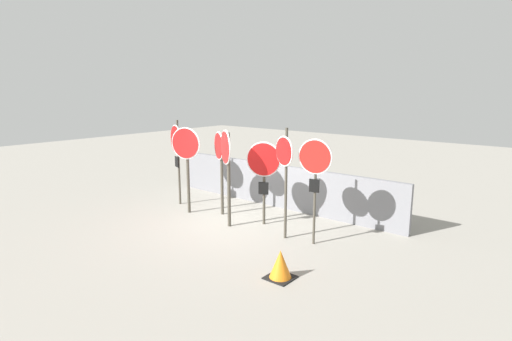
{
  "coord_description": "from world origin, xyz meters",
  "views": [
    {
      "loc": [
        6.6,
        -7.18,
        3.32
      ],
      "look_at": [
        0.68,
        0.0,
        1.43
      ],
      "focal_mm": 28.0,
      "sensor_mm": 36.0,
      "label": 1
    }
  ],
  "objects_px": {
    "stop_sign_6": "(315,166)",
    "stop_sign_5": "(285,163)",
    "stop_sign_0": "(176,146)",
    "stop_sign_1": "(186,152)",
    "stop_sign_2": "(220,157)",
    "traffic_cone_0": "(280,264)",
    "stop_sign_4": "(264,166)",
    "stop_sign_3": "(227,159)"
  },
  "relations": [
    {
      "from": "stop_sign_3",
      "to": "traffic_cone_0",
      "type": "distance_m",
      "value": 3.32
    },
    {
      "from": "stop_sign_2",
      "to": "stop_sign_6",
      "type": "xyz_separation_m",
      "value": [
        3.05,
        -0.26,
        0.17
      ]
    },
    {
      "from": "stop_sign_1",
      "to": "stop_sign_5",
      "type": "distance_m",
      "value": 3.14
    },
    {
      "from": "stop_sign_0",
      "to": "stop_sign_2",
      "type": "bearing_deg",
      "value": 23.58
    },
    {
      "from": "stop_sign_0",
      "to": "stop_sign_6",
      "type": "distance_m",
      "value": 4.71
    },
    {
      "from": "stop_sign_0",
      "to": "stop_sign_2",
      "type": "relative_size",
      "value": 1.1
    },
    {
      "from": "stop_sign_0",
      "to": "stop_sign_6",
      "type": "xyz_separation_m",
      "value": [
        4.71,
        -0.17,
        0.02
      ]
    },
    {
      "from": "stop_sign_6",
      "to": "stop_sign_5",
      "type": "bearing_deg",
      "value": -180.0
    },
    {
      "from": "stop_sign_3",
      "to": "stop_sign_2",
      "type": "bearing_deg",
      "value": 176.42
    },
    {
      "from": "stop_sign_5",
      "to": "stop_sign_6",
      "type": "bearing_deg",
      "value": 31.19
    },
    {
      "from": "stop_sign_5",
      "to": "stop_sign_6",
      "type": "relative_size",
      "value": 1.08
    },
    {
      "from": "stop_sign_1",
      "to": "stop_sign_5",
      "type": "height_order",
      "value": "stop_sign_5"
    },
    {
      "from": "stop_sign_0",
      "to": "traffic_cone_0",
      "type": "xyz_separation_m",
      "value": [
        5.1,
        -1.91,
        -1.47
      ]
    },
    {
      "from": "stop_sign_4",
      "to": "traffic_cone_0",
      "type": "relative_size",
      "value": 3.96
    },
    {
      "from": "stop_sign_5",
      "to": "traffic_cone_0",
      "type": "xyz_separation_m",
      "value": [
        1.1,
        -1.63,
        -1.49
      ]
    },
    {
      "from": "stop_sign_5",
      "to": "stop_sign_4",
      "type": "bearing_deg",
      "value": 177.29
    },
    {
      "from": "stop_sign_3",
      "to": "stop_sign_6",
      "type": "bearing_deg",
      "value": 40.6
    },
    {
      "from": "stop_sign_1",
      "to": "stop_sign_3",
      "type": "distance_m",
      "value": 1.59
    },
    {
      "from": "traffic_cone_0",
      "to": "stop_sign_5",
      "type": "bearing_deg",
      "value": 123.9
    },
    {
      "from": "stop_sign_5",
      "to": "traffic_cone_0",
      "type": "height_order",
      "value": "stop_sign_5"
    },
    {
      "from": "stop_sign_0",
      "to": "stop_sign_6",
      "type": "bearing_deg",
      "value": 18.6
    },
    {
      "from": "stop_sign_2",
      "to": "stop_sign_3",
      "type": "bearing_deg",
      "value": -6.16
    },
    {
      "from": "stop_sign_3",
      "to": "stop_sign_1",
      "type": "bearing_deg",
      "value": -151.56
    },
    {
      "from": "stop_sign_1",
      "to": "stop_sign_2",
      "type": "height_order",
      "value": "stop_sign_1"
    },
    {
      "from": "stop_sign_4",
      "to": "stop_sign_5",
      "type": "relative_size",
      "value": 0.83
    },
    {
      "from": "stop_sign_0",
      "to": "stop_sign_1",
      "type": "relative_size",
      "value": 1.05
    },
    {
      "from": "stop_sign_2",
      "to": "stop_sign_5",
      "type": "relative_size",
      "value": 0.89
    },
    {
      "from": "stop_sign_1",
      "to": "stop_sign_6",
      "type": "xyz_separation_m",
      "value": [
        3.84,
        0.21,
        0.07
      ]
    },
    {
      "from": "stop_sign_3",
      "to": "stop_sign_4",
      "type": "height_order",
      "value": "stop_sign_3"
    },
    {
      "from": "stop_sign_1",
      "to": "stop_sign_4",
      "type": "xyz_separation_m",
      "value": [
        2.2,
        0.55,
        -0.19
      ]
    },
    {
      "from": "stop_sign_4",
      "to": "stop_sign_5",
      "type": "distance_m",
      "value": 1.07
    },
    {
      "from": "stop_sign_1",
      "to": "stop_sign_6",
      "type": "distance_m",
      "value": 3.84
    },
    {
      "from": "stop_sign_0",
      "to": "stop_sign_5",
      "type": "bearing_deg",
      "value": 16.7
    },
    {
      "from": "stop_sign_2",
      "to": "stop_sign_4",
      "type": "relative_size",
      "value": 1.07
    },
    {
      "from": "stop_sign_1",
      "to": "traffic_cone_0",
      "type": "bearing_deg",
      "value": -36.62
    },
    {
      "from": "stop_sign_2",
      "to": "stop_sign_3",
      "type": "relative_size",
      "value": 0.94
    },
    {
      "from": "stop_sign_0",
      "to": "stop_sign_1",
      "type": "distance_m",
      "value": 0.95
    },
    {
      "from": "stop_sign_4",
      "to": "traffic_cone_0",
      "type": "bearing_deg",
      "value": -69.71
    },
    {
      "from": "stop_sign_1",
      "to": "traffic_cone_0",
      "type": "xyz_separation_m",
      "value": [
        4.23,
        -1.53,
        -1.42
      ]
    },
    {
      "from": "stop_sign_3",
      "to": "stop_sign_5",
      "type": "xyz_separation_m",
      "value": [
        1.55,
        0.22,
        0.06
      ]
    },
    {
      "from": "stop_sign_2",
      "to": "stop_sign_4",
      "type": "bearing_deg",
      "value": 32.97
    },
    {
      "from": "stop_sign_3",
      "to": "traffic_cone_0",
      "type": "bearing_deg",
      "value": 4.3
    }
  ]
}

